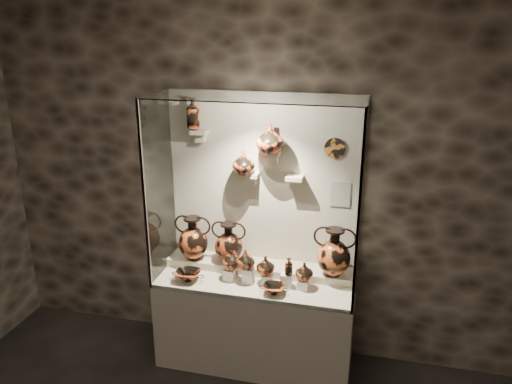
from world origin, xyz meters
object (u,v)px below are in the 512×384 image
at_px(amphora_left, 193,238).
at_px(amphora_right, 334,252).
at_px(jug_e, 304,271).
at_px(ovoid_vase_a, 244,162).
at_px(jug_a, 232,259).
at_px(amphora_mid, 229,243).
at_px(lekythos_small, 289,265).
at_px(jug_b, 246,259).
at_px(kylix_right, 274,289).
at_px(ovoid_vase_b, 270,139).
at_px(lekythos_tall, 193,112).
at_px(jug_c, 266,265).
at_px(kylix_left, 188,275).

xyz_separation_m(amphora_left, amphora_right, (1.26, -0.01, 0.01)).
xyz_separation_m(jug_e, ovoid_vase_a, (-0.58, 0.24, 0.83)).
relative_size(amphora_left, jug_a, 2.26).
height_order(amphora_mid, lekythos_small, amphora_mid).
height_order(amphora_mid, jug_b, amphora_mid).
relative_size(amphora_left, jug_b, 2.42).
bearing_deg(amphora_left, amphora_right, 0.97).
bearing_deg(kylix_right, jug_b, 173.76).
xyz_separation_m(kylix_right, ovoid_vase_a, (-0.35, 0.38, 0.94)).
bearing_deg(jug_b, ovoid_vase_b, 42.14).
bearing_deg(lekythos_tall, amphora_left, -78.18).
xyz_separation_m(amphora_mid, ovoid_vase_a, (0.13, 0.05, 0.73)).
xyz_separation_m(jug_b, jug_c, (0.17, 0.02, -0.04)).
distance_m(jug_a, ovoid_vase_b, 1.08).
relative_size(amphora_right, jug_a, 2.38).
bearing_deg(ovoid_vase_a, jug_c, -41.73).
bearing_deg(kylix_right, amphora_right, 54.00).
bearing_deg(jug_a, kylix_left, -170.90).
xyz_separation_m(jug_b, kylix_left, (-0.49, -0.10, -0.16)).
relative_size(amphora_mid, kylix_left, 1.37).
relative_size(jug_c, ovoid_vase_a, 0.81).
distance_m(amphora_left, lekythos_tall, 1.12).
height_order(amphora_mid, kylix_right, amphora_mid).
bearing_deg(amphora_right, lekythos_small, -139.51).
height_order(jug_b, lekythos_small, jug_b).
distance_m(amphora_right, lekythos_tall, 1.67).
distance_m(kylix_left, lekythos_tall, 1.39).
bearing_deg(lekythos_small, amphora_right, 31.12).
bearing_deg(amphora_right, jug_e, -131.58).
distance_m(amphora_mid, jug_c, 0.43).
height_order(jug_e, kylix_right, jug_e).
height_order(jug_a, jug_c, jug_a).
xyz_separation_m(jug_e, kylix_right, (-0.23, -0.15, -0.11)).
bearing_deg(lekythos_small, kylix_right, -125.43).
bearing_deg(lekythos_small, lekythos_tall, 164.99).
xyz_separation_m(amphora_left, lekythos_small, (0.91, -0.19, -0.06)).
height_order(amphora_right, ovoid_vase_b, ovoid_vase_b).
bearing_deg(jug_c, kylix_right, -78.60).
height_order(amphora_mid, ovoid_vase_b, ovoid_vase_b).
distance_m(jug_e, lekythos_tall, 1.62).
distance_m(amphora_left, amphora_right, 1.26).
bearing_deg(jug_e, ovoid_vase_a, 149.22).
bearing_deg(kylix_right, ovoid_vase_b, 128.15).
bearing_deg(amphora_left, lekythos_small, -10.69).
relative_size(amphora_right, lekythos_tall, 1.43).
height_order(jug_b, jug_e, jug_b).
bearing_deg(amphora_right, jug_c, -151.21).
bearing_deg(ovoid_vase_a, kylix_left, -137.92).
distance_m(jug_c, ovoid_vase_a, 0.89).
relative_size(kylix_right, lekythos_tall, 0.78).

